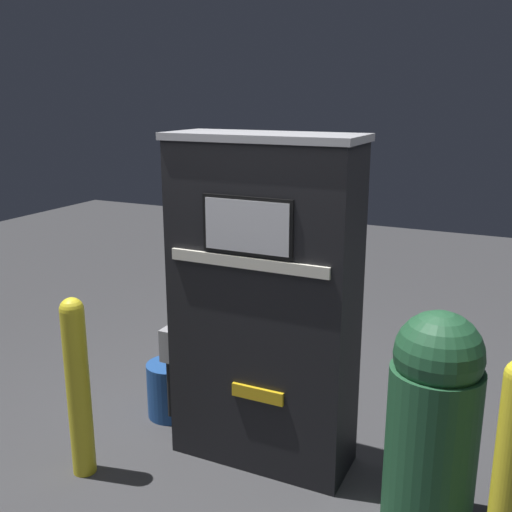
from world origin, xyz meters
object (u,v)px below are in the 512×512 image
(safety_bollard, at_px, (78,384))
(safety_bollard_far, at_px, (509,471))
(gas_pump, at_px, (263,305))
(trash_bin, at_px, (433,421))
(squeegee_bucket, at_px, (171,389))

(safety_bollard, relative_size, safety_bollard_far, 0.99)
(gas_pump, xyz_separation_m, safety_bollard_far, (1.35, -0.43, -0.40))
(trash_bin, xyz_separation_m, squeegee_bucket, (-1.76, 0.37, -0.39))
(squeegee_bucket, bearing_deg, safety_bollard, -97.40)
(safety_bollard_far, distance_m, squeegee_bucket, 2.22)
(trash_bin, height_order, squeegee_bucket, trash_bin)
(trash_bin, relative_size, safety_bollard_far, 1.07)
(trash_bin, distance_m, squeegee_bucket, 1.84)
(gas_pump, bearing_deg, squeegee_bucket, 167.95)
(gas_pump, height_order, squeegee_bucket, gas_pump)
(gas_pump, distance_m, squeegee_bucket, 1.09)
(trash_bin, height_order, safety_bollard_far, trash_bin)
(gas_pump, bearing_deg, safety_bollard_far, -17.83)
(safety_bollard_far, height_order, squeegee_bucket, safety_bollard_far)
(gas_pump, xyz_separation_m, safety_bollard, (-0.86, -0.60, -0.40))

